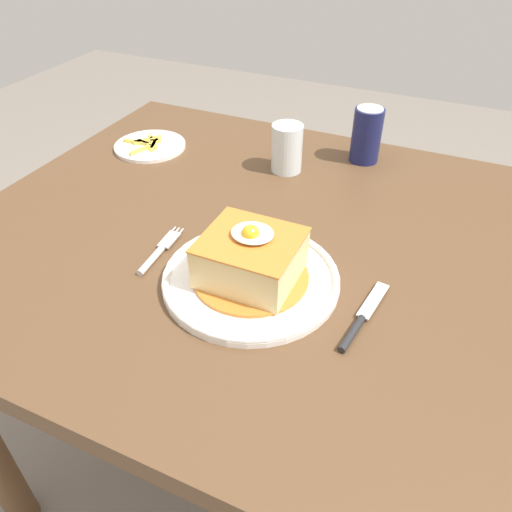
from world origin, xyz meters
The scene contains 9 objects.
ground_plane centered at (0.00, 0.00, 0.00)m, with size 6.00×6.00×0.00m, color slate.
dining_table centered at (0.00, 0.00, 0.66)m, with size 1.19×0.94×0.77m.
main_plate centered at (0.01, -0.13, 0.78)m, with size 0.29×0.29×0.02m.
sandwich_meal centered at (0.01, -0.13, 0.82)m, with size 0.19×0.19×0.10m.
fork centered at (-0.17, -0.14, 0.78)m, with size 0.03×0.14×0.01m.
knife centered at (0.19, -0.16, 0.78)m, with size 0.04×0.17×0.01m.
soda_can centered at (0.06, 0.36, 0.83)m, with size 0.07×0.07×0.12m.
drinking_glass centered at (-0.08, 0.25, 0.82)m, with size 0.07×0.07×0.10m.
side_plate_fries centered at (-0.42, 0.21, 0.78)m, with size 0.17×0.17×0.02m.
Camera 1 is at (0.27, -0.69, 1.31)m, focal length 35.00 mm.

